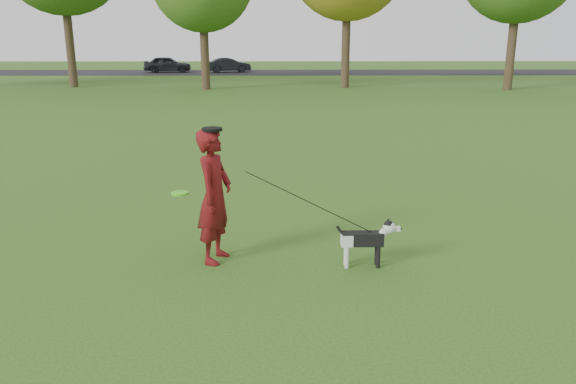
{
  "coord_description": "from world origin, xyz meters",
  "views": [
    {
      "loc": [
        0.25,
        -6.81,
        3.01
      ],
      "look_at": [
        0.35,
        0.5,
        0.95
      ],
      "focal_mm": 35.0,
      "sensor_mm": 36.0,
      "label": 1
    }
  ],
  "objects_px": {
    "car_mid": "(229,65)",
    "car_left": "(168,64)",
    "dog": "(368,238)",
    "man": "(215,196)"
  },
  "relations": [
    {
      "from": "man",
      "to": "dog",
      "type": "relative_size",
      "value": 2.1
    },
    {
      "from": "dog",
      "to": "car_mid",
      "type": "xyz_separation_m",
      "value": [
        -5.39,
        39.82,
        0.19
      ]
    },
    {
      "from": "car_mid",
      "to": "car_left",
      "type": "bearing_deg",
      "value": 74.98
    },
    {
      "from": "dog",
      "to": "car_left",
      "type": "height_order",
      "value": "car_left"
    },
    {
      "from": "man",
      "to": "dog",
      "type": "height_order",
      "value": "man"
    },
    {
      "from": "car_left",
      "to": "car_mid",
      "type": "relative_size",
      "value": 1.08
    },
    {
      "from": "car_left",
      "to": "car_mid",
      "type": "distance_m",
      "value": 4.97
    },
    {
      "from": "man",
      "to": "dog",
      "type": "distance_m",
      "value": 2.12
    },
    {
      "from": "man",
      "to": "dog",
      "type": "xyz_separation_m",
      "value": [
        2.04,
        -0.24,
        -0.51
      ]
    },
    {
      "from": "car_left",
      "to": "car_mid",
      "type": "xyz_separation_m",
      "value": [
        4.97,
        0.0,
        -0.07
      ]
    }
  ]
}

